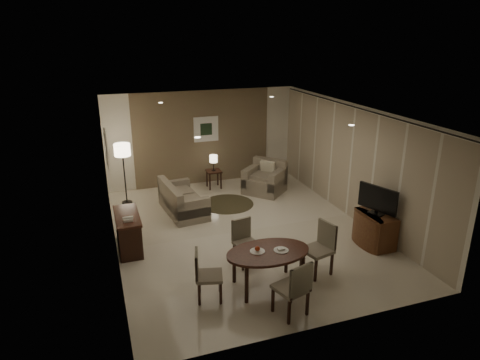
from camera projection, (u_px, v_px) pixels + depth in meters
name	position (u px, v px, depth m)	size (l,w,h in m)	color
room_shell	(237.00, 169.00, 9.55)	(5.50, 7.00, 2.70)	beige
taupe_accent	(203.00, 138.00, 12.30)	(3.96, 0.03, 2.70)	brown
curtain_wall	(351.00, 163.00, 10.03)	(0.08, 6.70, 2.58)	#BAA791
curtain_rod	(356.00, 107.00, 9.59)	(0.03, 0.03, 6.80)	black
art_back_frame	(206.00, 129.00, 12.22)	(0.72, 0.03, 0.72)	silver
art_back_canvas	(206.00, 129.00, 12.21)	(0.34, 0.01, 0.34)	black
art_left_frame	(106.00, 149.00, 9.25)	(0.03, 0.60, 0.80)	silver
art_left_canvas	(107.00, 149.00, 9.26)	(0.01, 0.46, 0.64)	gray
downlight_nl	(198.00, 137.00, 6.71)	(0.10, 0.10, 0.01)	white
downlight_nr	(351.00, 125.00, 7.58)	(0.10, 0.10, 0.01)	white
downlight_fl	(161.00, 103.00, 9.92)	(0.10, 0.10, 0.01)	white
downlight_fr	(272.00, 97.00, 10.78)	(0.10, 0.10, 0.01)	white
console_desk	(128.00, 232.00, 8.75)	(0.48, 1.20, 0.75)	#4A2517
telephone	(128.00, 219.00, 8.34)	(0.20, 0.14, 0.09)	white
tv_cabinet	(375.00, 229.00, 8.93)	(0.48, 0.90, 0.70)	brown
flat_tv	(378.00, 199.00, 8.70)	(0.06, 0.88, 0.60)	black
dining_table	(268.00, 269.00, 7.44)	(1.48, 0.93, 0.69)	#4A2517
chair_near	(291.00, 287.00, 6.68)	(0.47, 0.47, 0.96)	gray
chair_far	(246.00, 243.00, 8.14)	(0.42, 0.42, 0.88)	gray
chair_left	(209.00, 275.00, 7.07)	(0.43, 0.43, 0.88)	gray
chair_right	(317.00, 250.00, 7.80)	(0.48, 0.48, 0.98)	gray
plate_a	(257.00, 251.00, 7.31)	(0.26, 0.26, 0.02)	white
plate_b	(281.00, 250.00, 7.35)	(0.26, 0.26, 0.02)	white
fruit_apple	(257.00, 249.00, 7.29)	(0.09, 0.09, 0.09)	#B73414
napkin	(281.00, 249.00, 7.34)	(0.12, 0.08, 0.03)	white
round_rug	(228.00, 204.00, 11.12)	(1.34, 1.34, 0.01)	#443F26
sofa	(183.00, 198.00, 10.50)	(0.82, 1.63, 0.77)	gray
armchair	(264.00, 177.00, 11.79)	(0.99, 0.94, 0.88)	gray
side_table	(214.00, 179.00, 12.20)	(0.41, 0.41, 0.52)	black
table_lamp	(214.00, 162.00, 12.03)	(0.22, 0.22, 0.50)	#FFEAC1
floor_lamp	(124.00, 174.00, 10.94)	(0.40, 0.40, 1.59)	#FFE5B7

